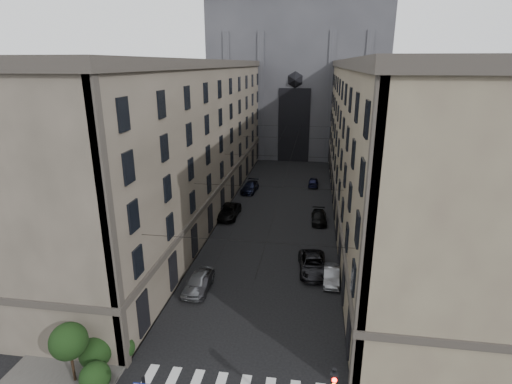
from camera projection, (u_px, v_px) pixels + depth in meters
The scene contains 15 objects.
sidewalk_left at pixel (202, 206), 53.99m from camera, with size 7.00×80.00×0.15m, color #383533.
sidewalk_right at pixel (361, 214), 51.01m from camera, with size 7.00×80.00×0.15m, color #383533.
building_left at pixel (177, 137), 51.56m from camera, with size 13.60×60.60×18.85m.
building_right at pixel (393, 143), 47.74m from camera, with size 13.60×60.60×18.85m.
gothic_tower at pixel (299, 66), 83.69m from camera, with size 35.00×23.00×58.00m.
shrub_cluster at pixel (88, 353), 24.05m from camera, with size 3.90×4.40×3.90m.
tram_wires at pixel (280, 157), 49.95m from camera, with size 14.00×60.00×0.43m.
car_left_near at pixel (198, 282), 33.85m from camera, with size 1.81×4.49×1.53m, color slate.
car_left_midnear at pixel (201, 283), 33.82m from camera, with size 1.41×4.05×1.34m, color black.
car_left_midfar at pixel (228, 211), 49.96m from camera, with size 2.54×5.51×1.53m, color black.
car_left_far at pixel (250, 187), 59.85m from camera, with size 2.01×4.95×1.44m, color black.
car_right_near at pixel (331, 275), 35.15m from camera, with size 1.36×3.90×1.28m, color slate.
car_right_midnear at pixel (313, 264), 36.79m from camera, with size 2.51×5.45×1.52m, color black.
car_right_midfar at pixel (319, 217), 48.36m from camera, with size 1.80×4.42×1.28m, color black.
car_right_far at pixel (313, 183), 62.35m from camera, with size 1.50×3.73×1.27m, color black.
Camera 1 is at (4.27, -13.15, 18.46)m, focal length 28.00 mm.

